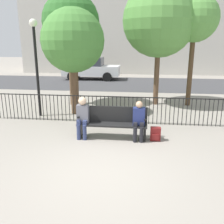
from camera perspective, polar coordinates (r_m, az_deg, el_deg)
name	(u,v)px	position (r m, az deg, el deg)	size (l,w,h in m)	color
ground_plane	(101,171)	(5.65, -2.45, -13.29)	(80.00, 80.00, 0.00)	gray
park_bench	(112,121)	(7.32, 0.08, -2.08)	(2.03, 0.45, 0.92)	black
seated_person_0	(83,115)	(7.28, -6.75, -0.68)	(0.34, 0.39, 1.22)	navy
seated_person_1	(139,119)	(7.10, 6.14, -1.55)	(0.34, 0.39, 1.15)	black
backpack	(155,134)	(7.28, 9.90, -5.00)	(0.29, 0.22, 0.39)	maroon
fence_railing	(117,107)	(8.63, 1.06, 1.10)	(9.01, 0.03, 0.95)	black
tree_0	(195,19)	(11.44, 18.37, 19.54)	(1.97, 1.97, 4.67)	#4C3823
tree_1	(71,23)	(11.26, -9.38, 19.43)	(2.41, 2.41, 4.76)	brown
tree_2	(159,21)	(11.28, 10.74, 19.85)	(3.08, 3.08, 5.15)	brown
tree_3	(73,41)	(9.68, -8.95, 15.70)	(2.36, 2.36, 3.97)	brown
lamp_post	(36,53)	(9.64, -17.07, 12.71)	(0.28, 0.28, 3.52)	black
street_surface	(130,84)	(17.11, 4.06, 6.51)	(24.00, 6.00, 0.01)	#3D3D3F
parked_car_0	(90,68)	(19.06, -4.98, 9.98)	(4.20, 1.94, 1.62)	silver
building_facade	(136,0)	(25.15, 5.40, 24.07)	(20.00, 6.00, 12.81)	beige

